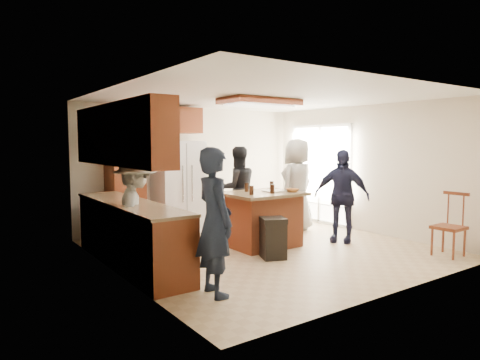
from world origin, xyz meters
TOP-DOWN VIEW (x-y plane):
  - room_shell at (4.37, 1.64)m, footprint 8.00×5.20m
  - person_front_left at (-1.83, -1.33)m, footprint 0.52×0.67m
  - person_behind_left at (0.49, 1.56)m, footprint 0.92×0.69m
  - person_behind_right at (1.41, 0.80)m, footprint 1.02×0.78m
  - person_side_right at (1.41, -0.34)m, footprint 0.93×1.08m
  - person_counter at (-2.19, 0.18)m, footprint 0.81×1.12m
  - left_cabinetry at (-2.24, 0.40)m, footprint 0.64×3.00m
  - back_wall_units at (-1.33, 2.20)m, footprint 1.80×0.60m
  - refrigerator at (-0.55, 2.12)m, footprint 0.90×0.76m
  - kitchen_island at (0.06, 0.20)m, footprint 1.28×1.03m
  - island_items at (0.27, 0.11)m, footprint 1.00×0.65m
  - trash_bin at (-0.28, -0.51)m, footprint 0.47×0.47m
  - spindle_chair at (2.06, -1.97)m, footprint 0.43×0.43m

SIDE VIEW (x-z plane):
  - trash_bin at x=-0.28m, z-range 0.00..0.63m
  - spindle_chair at x=2.06m, z-range -0.04..0.95m
  - kitchen_island at x=0.06m, z-range 0.01..0.94m
  - person_counter at x=-2.19m, z-range 0.00..1.57m
  - person_side_right at x=1.41m, z-range 0.00..1.65m
  - person_behind_left at x=0.49m, z-range 0.00..1.69m
  - person_front_left at x=-1.83m, z-range 0.00..1.72m
  - room_shell at x=4.37m, z-range -1.63..3.37m
  - refrigerator at x=-0.55m, z-range 0.00..1.80m
  - person_behind_right at x=1.41m, z-range 0.00..1.85m
  - left_cabinetry at x=-2.24m, z-range -0.19..2.11m
  - island_items at x=0.27m, z-range 0.89..1.04m
  - back_wall_units at x=-1.33m, z-range 0.15..2.60m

